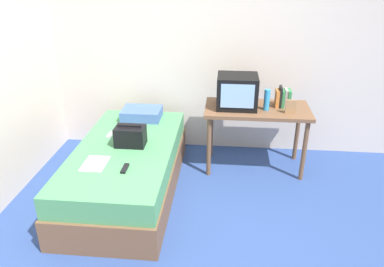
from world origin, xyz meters
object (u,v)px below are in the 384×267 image
tv (237,91)px  pillow (142,114)px  desk (257,116)px  remote_dark (125,168)px  handbag (130,136)px  book_row (283,98)px  picture_frame (291,107)px  magazine (95,164)px  remote_silver (110,135)px  bed (127,169)px  water_bottle (267,100)px

tv → pillow: tv is taller
desk → tv: size_ratio=2.64×
remote_dark → handbag: bearing=97.6°
tv → book_row: size_ratio=1.89×
picture_frame → remote_dark: bearing=-148.7°
magazine → remote_dark: 0.31m
pillow → picture_frame: bearing=-8.1°
tv → handbag: bearing=-150.0°
desk → remote_dark: bearing=-138.3°
tv → remote_dark: (-1.00, -1.10, -0.39)m
book_row → handbag: size_ratio=0.78×
handbag → remote_silver: handbag is taller
book_row → pillow: bearing=178.7°
book_row → remote_dark: bearing=-142.5°
bed → pillow: size_ratio=4.43×
picture_frame → handbag: size_ratio=0.51×
desk → water_bottle: (0.09, -0.06, 0.21)m
picture_frame → magazine: bearing=-154.7°
desk → tv: (-0.23, 0.00, 0.28)m
tv → remote_silver: bearing=-162.6°
remote_silver → magazine: bearing=-86.1°
desk → magazine: bearing=-146.2°
desk → pillow: size_ratio=2.57×
desk → picture_frame: 0.40m
bed → water_bottle: water_bottle is taller
bed → picture_frame: size_ratio=13.08×
magazine → remote_silver: remote_silver is taller
picture_frame → magazine: picture_frame is taller
bed → tv: tv is taller
magazine → remote_silver: 0.61m
desk → water_bottle: 0.24m
handbag → magazine: 0.49m
water_bottle → book_row: bearing=33.2°
magazine → remote_silver: size_ratio=2.01×
tv → pillow: (-1.11, 0.09, -0.34)m
bed → handbag: size_ratio=6.67×
tv → handbag: (-1.07, -0.62, -0.30)m
pillow → remote_silver: size_ratio=3.14×
bed → tv: 1.46m
book_row → remote_dark: book_row is taller
tv → magazine: tv is taller
water_bottle → pillow: (-1.43, 0.16, -0.28)m
handbag → remote_silver: size_ratio=2.08×
pillow → remote_silver: 0.57m
picture_frame → remote_dark: size_ratio=0.98×
bed → water_bottle: 1.67m
desk → magazine: size_ratio=4.00×
water_bottle → remote_silver: water_bottle is taller
picture_frame → remote_dark: picture_frame is taller
desk → water_bottle: bearing=-34.9°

